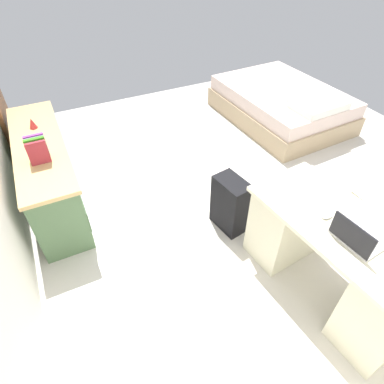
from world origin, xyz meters
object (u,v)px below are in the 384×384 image
at_px(desk, 332,258).
at_px(credenza, 49,173).
at_px(figurine_small, 32,123).
at_px(computer_mouse, 327,215).
at_px(laptop, 355,238).
at_px(suitcase_black, 230,204).
at_px(bed, 281,104).

height_order(desk, credenza, desk).
bearing_deg(figurine_small, computer_mouse, -142.13).
bearing_deg(desk, computer_mouse, 20.55).
relative_size(desk, laptop, 4.54).
xyz_separation_m(suitcase_black, figurine_small, (1.49, 1.52, 0.51)).
xyz_separation_m(desk, figurine_small, (2.46, 1.86, 0.40)).
relative_size(suitcase_black, laptop, 1.75).
bearing_deg(bed, figurine_small, 91.28).
distance_m(bed, laptop, 3.14).
height_order(desk, computer_mouse, computer_mouse).
bearing_deg(figurine_small, credenza, -179.72).
height_order(desk, suitcase_black, desk).
bearing_deg(suitcase_black, desk, -170.20).
distance_m(bed, computer_mouse, 2.90).
height_order(desk, bed, desk).
xyz_separation_m(bed, computer_mouse, (-2.40, 1.55, 0.53)).
distance_m(desk, suitcase_black, 1.04).
height_order(bed, figurine_small, figurine_small).
bearing_deg(figurine_small, bed, -88.72).
distance_m(laptop, computer_mouse, 0.27).
xyz_separation_m(laptop, computer_mouse, (0.26, -0.02, -0.03)).
bearing_deg(bed, computer_mouse, 147.14).
distance_m(desk, bed, 2.95).
height_order(computer_mouse, figurine_small, figurine_small).
xyz_separation_m(credenza, bed, (0.39, -3.35, -0.13)).
relative_size(credenza, figurine_small, 16.36).
bearing_deg(credenza, computer_mouse, -138.06).
distance_m(suitcase_black, computer_mouse, 1.00).
relative_size(desk, suitcase_black, 2.60).
relative_size(desk, figurine_small, 13.60).
relative_size(bed, laptop, 5.95).
bearing_deg(computer_mouse, desk, -164.90).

